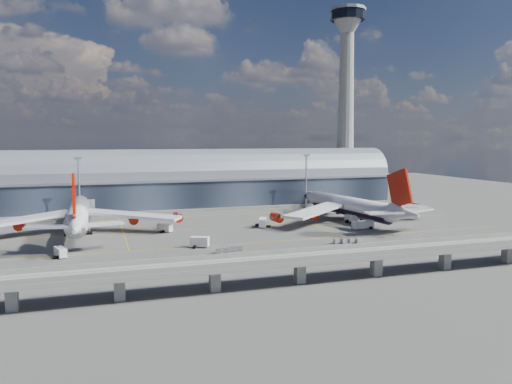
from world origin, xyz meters
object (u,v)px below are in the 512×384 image
object	(u,v)px
floodlight_mast_right	(306,180)
airliner_left	(78,215)
service_truck_0	(60,252)
cargo_train_0	(338,249)
service_truck_4	(351,219)
service_truck_3	(263,223)
cargo_train_1	(229,249)
service_truck_2	(363,225)
cargo_train_2	(348,241)
airliner_right	(353,207)
service_truck_5	(165,228)
service_truck_1	(200,242)
control_tower	(346,103)
floodlight_mast_left	(79,187)

from	to	relation	value
floodlight_mast_right	airliner_left	distance (m)	105.17
service_truck_0	cargo_train_0	distance (m)	78.82
service_truck_4	service_truck_3	bearing A→B (deg)	172.77
floodlight_mast_right	cargo_train_1	xyz separation A→B (m)	(-57.31, -74.90, -12.85)
service_truck_2	service_truck_4	bearing A→B (deg)	-18.35
cargo_train_0	cargo_train_2	world-z (taller)	cargo_train_0
service_truck_2	floodlight_mast_right	bearing A→B (deg)	-9.32
floodlight_mast_right	cargo_train_2	bearing A→B (deg)	-103.92
floodlight_mast_right	airliner_right	size ratio (longest dim) A/B	0.35
service_truck_5	service_truck_4	bearing A→B (deg)	-42.31
service_truck_1	cargo_train_1	xyz separation A→B (m)	(6.88, -9.21, -0.84)
cargo_train_0	cargo_train_1	bearing A→B (deg)	92.55
control_tower	service_truck_1	world-z (taller)	control_tower
airliner_left	floodlight_mast_left	bearing A→B (deg)	90.02
service_truck_0	floodlight_mast_right	bearing A→B (deg)	14.41
service_truck_3	cargo_train_2	xyz separation A→B (m)	(16.09, -35.87, -0.87)
airliner_right	cargo_train_1	xyz separation A→B (m)	(-60.79, -36.77, -5.24)
service_truck_0	cargo_train_2	xyz separation A→B (m)	(85.36, -8.61, -0.55)
cargo_train_2	airliner_right	bearing A→B (deg)	-40.67
service_truck_1	cargo_train_2	size ratio (longest dim) A/B	0.64
floodlight_mast_right	service_truck_3	xyz separation A→B (m)	(-34.57, -38.70, -11.95)
service_truck_0	service_truck_3	world-z (taller)	service_truck_3
service_truck_3	service_truck_2	bearing A→B (deg)	-2.50
control_tower	service_truck_3	world-z (taller)	control_tower
airliner_left	service_truck_4	world-z (taller)	airliner_left
airliner_right	service_truck_3	size ratio (longest dim) A/B	10.02
cargo_train_2	service_truck_3	bearing A→B (deg)	14.56
airliner_right	service_truck_2	bearing A→B (deg)	-113.17
airliner_left	service_truck_3	size ratio (longest dim) A/B	10.52
service_truck_0	service_truck_5	xyz separation A→B (m)	(33.06, 28.90, 0.05)
service_truck_1	service_truck_4	xyz separation A→B (m)	(65.35, 24.57, 0.03)
floodlight_mast_left	service_truck_2	bearing A→B (deg)	-28.67
service_truck_5	cargo_train_1	distance (m)	40.17
service_truck_3	cargo_train_1	bearing A→B (deg)	-99.98
service_truck_1	service_truck_5	world-z (taller)	service_truck_1
service_truck_1	service_truck_5	size ratio (longest dim) A/B	1.05
floodlight_mast_right	cargo_train_1	world-z (taller)	floodlight_mast_right
airliner_left	service_truck_0	bearing A→B (deg)	-96.81
floodlight_mast_left	airliner_left	xyz separation A→B (m)	(0.10, -32.16, -6.92)
control_tower	service_truck_4	world-z (taller)	control_tower
service_truck_4	cargo_train_0	bearing A→B (deg)	-126.22
service_truck_1	cargo_train_2	distance (m)	46.57
floodlight_mast_right	service_truck_0	world-z (taller)	floodlight_mast_right
service_truck_2	service_truck_3	distance (m)	36.74
airliner_right	service_truck_1	distance (m)	73.20
cargo_train_2	service_truck_0	bearing A→B (deg)	74.64
service_truck_3	floodlight_mast_left	bearing A→B (deg)	171.55
floodlight_mast_left	control_tower	bearing A→B (deg)	11.72
service_truck_3	cargo_train_2	bearing A→B (deg)	-43.68
airliner_right	service_truck_2	world-z (taller)	airliner_right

